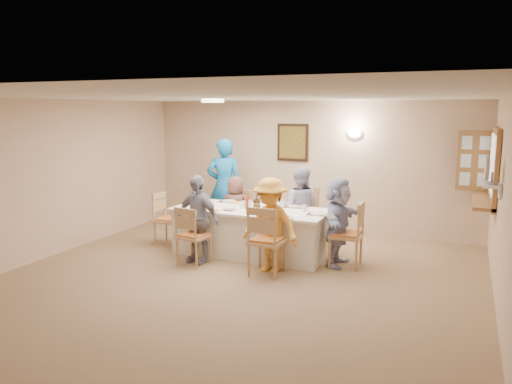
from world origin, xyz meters
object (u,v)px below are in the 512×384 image
at_px(diner_back_right, 300,208).
at_px(diner_front_left, 197,219).
at_px(diner_front_right, 270,225).
at_px(caregiver, 224,186).
at_px(chair_front_right, 267,240).
at_px(desk_fan, 490,174).
at_px(chair_back_right, 302,217).
at_px(chair_front_left, 194,235).
at_px(diner_back_left, 235,209).
at_px(condiment_ketchup, 248,201).
at_px(dining_table, 251,232).
at_px(chair_back_left, 238,215).
at_px(diner_right_end, 338,222).
at_px(chair_right_end, 346,234).
at_px(chair_left_end, 169,219).
at_px(serving_hatch, 494,167).

bearing_deg(diner_back_right, diner_front_left, 40.34).
height_order(diner_front_left, diner_front_right, diner_front_right).
xyz_separation_m(diner_front_left, caregiver, (-0.45, 1.83, 0.22)).
distance_m(chair_front_right, diner_front_right, 0.22).
relative_size(desk_fan, chair_back_right, 0.29).
xyz_separation_m(desk_fan, diner_front_right, (-2.82, -0.27, -0.86)).
relative_size(diner_back_right, caregiver, 0.77).
bearing_deg(chair_front_left, diner_front_right, -166.58).
bearing_deg(diner_back_left, condiment_ketchup, 122.64).
relative_size(dining_table, chair_front_left, 2.75).
relative_size(chair_back_left, diner_back_right, 0.64).
xyz_separation_m(chair_back_left, diner_right_end, (2.02, -0.80, 0.23)).
bearing_deg(diner_front_left, caregiver, 115.40).
bearing_deg(chair_right_end, chair_front_right, -51.17).
bearing_deg(diner_right_end, diner_front_right, 131.04).
distance_m(chair_front_right, chair_left_end, 2.29).
bearing_deg(chair_front_right, dining_table, -52.85).
height_order(serving_hatch, diner_back_left, serving_hatch).
relative_size(chair_back_right, diner_front_right, 0.74).
distance_m(chair_back_left, diner_front_left, 1.50).
bearing_deg(desk_fan, diner_right_end, 168.26).
relative_size(chair_back_left, chair_right_end, 0.90).
distance_m(desk_fan, caregiver, 4.78).
xyz_separation_m(serving_hatch, diner_front_left, (-4.13, -1.62, -0.82)).
xyz_separation_m(diner_front_left, diner_front_right, (1.20, 0.00, 0.01)).
bearing_deg(chair_back_right, chair_front_right, -82.50).
relative_size(serving_hatch, diner_back_right, 1.08).
xyz_separation_m(chair_back_left, chair_back_right, (1.20, 0.00, 0.06)).
height_order(chair_back_right, diner_back_left, diner_back_left).
xyz_separation_m(chair_back_right, diner_right_end, (0.82, -0.80, 0.16)).
bearing_deg(dining_table, chair_right_end, 0.00).
xyz_separation_m(serving_hatch, desk_fan, (-0.11, -1.35, 0.05)).
distance_m(desk_fan, diner_right_end, 2.22).
bearing_deg(chair_front_right, diner_right_end, -135.43).
bearing_deg(diner_right_end, dining_table, 91.37).
xyz_separation_m(diner_back_right, diner_front_right, (-0.00, -1.36, -0.01)).
bearing_deg(chair_back_right, caregiver, 175.53).
xyz_separation_m(diner_back_left, diner_front_right, (1.20, -1.36, 0.10)).
bearing_deg(diner_front_left, diner_front_right, 11.59).
relative_size(desk_fan, chair_left_end, 0.33).
bearing_deg(diner_front_left, chair_front_right, 5.88).
bearing_deg(diner_back_left, diner_right_end, 154.10).
relative_size(chair_back_left, condiment_ketchup, 3.94).
distance_m(chair_back_right, condiment_ketchup, 1.07).
bearing_deg(chair_left_end, diner_right_end, -90.51).
height_order(chair_right_end, diner_front_right, diner_front_right).
height_order(diner_back_left, condiment_ketchup, diner_back_left).
distance_m(serving_hatch, dining_table, 3.82).
relative_size(serving_hatch, caregiver, 0.83).
distance_m(chair_left_end, diner_back_right, 2.27).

